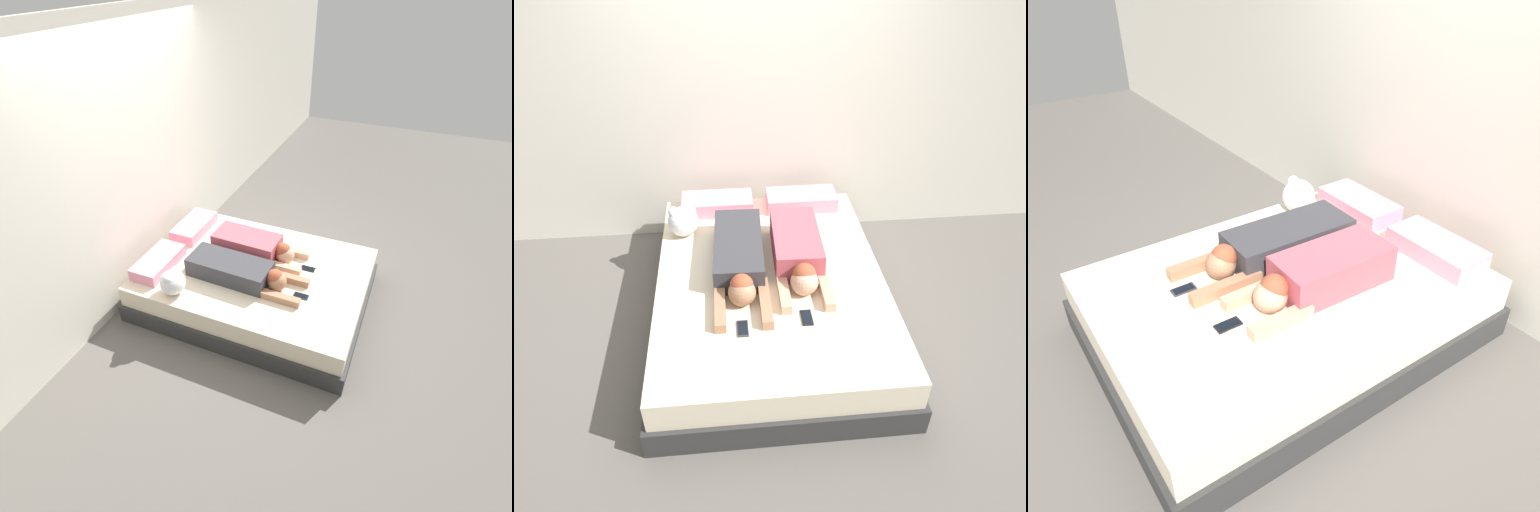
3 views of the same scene
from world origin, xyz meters
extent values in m
plane|color=#5B5651|center=(0.00, 0.00, 0.00)|extent=(12.00, 12.00, 0.00)
cube|color=beige|center=(0.00, 1.25, 1.30)|extent=(12.00, 0.06, 2.60)
cube|color=#2D2D2D|center=(0.00, 0.00, 0.10)|extent=(1.63, 2.20, 0.20)
cube|color=beige|center=(0.00, 0.00, 0.30)|extent=(1.57, 2.14, 0.21)
cube|color=pink|center=(-0.35, 0.90, 0.47)|extent=(0.58, 0.29, 0.12)
cube|color=pink|center=(0.35, 0.90, 0.47)|extent=(0.58, 0.29, 0.12)
cube|color=#333338|center=(-0.21, 0.18, 0.50)|extent=(0.37, 0.81, 0.19)
sphere|color=#A37051|center=(-0.21, -0.30, 0.50)|extent=(0.18, 0.18, 0.18)
sphere|color=#99472D|center=(-0.21, -0.27, 0.54)|extent=(0.15, 0.15, 0.15)
cube|color=#A37051|center=(-0.36, -0.35, 0.44)|extent=(0.07, 0.44, 0.07)
cube|color=#A37051|center=(-0.07, -0.35, 0.44)|extent=(0.07, 0.44, 0.07)
cube|color=#B24C59|center=(0.21, 0.19, 0.51)|extent=(0.35, 0.68, 0.22)
sphere|color=tan|center=(0.21, -0.23, 0.50)|extent=(0.19, 0.19, 0.19)
sphere|color=#99472D|center=(0.21, -0.21, 0.54)|extent=(0.16, 0.16, 0.16)
cube|color=tan|center=(0.07, -0.26, 0.44)|extent=(0.07, 0.37, 0.07)
cube|color=tan|center=(0.35, -0.26, 0.44)|extent=(0.07, 0.37, 0.07)
cube|color=#2D2D33|center=(-0.22, -0.54, 0.41)|extent=(0.07, 0.14, 0.01)
cube|color=black|center=(-0.22, -0.54, 0.42)|extent=(0.06, 0.12, 0.00)
cube|color=black|center=(0.19, -0.48, 0.41)|extent=(0.07, 0.14, 0.01)
cube|color=black|center=(0.19, -0.48, 0.42)|extent=(0.06, 0.12, 0.00)
sphere|color=white|center=(-0.62, 0.56, 0.52)|extent=(0.24, 0.24, 0.24)
sphere|color=white|center=(-0.68, 0.56, 0.61)|extent=(0.08, 0.08, 0.08)
sphere|color=white|center=(-0.56, 0.56, 0.61)|extent=(0.08, 0.08, 0.08)
camera|label=1|loc=(-2.86, -1.20, 2.88)|focal=28.00mm
camera|label=2|loc=(-0.27, -2.75, 2.59)|focal=35.00mm
camera|label=3|loc=(1.95, -1.36, 2.12)|focal=35.00mm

